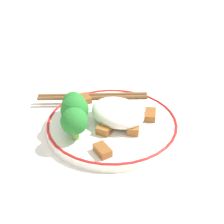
{
  "coord_description": "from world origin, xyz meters",
  "views": [
    {
      "loc": [
        -0.3,
        0.35,
        0.33
      ],
      "look_at": [
        0.0,
        0.0,
        0.03
      ],
      "focal_mm": 50.0,
      "sensor_mm": 36.0,
      "label": 1
    }
  ],
  "objects": [
    {
      "name": "meat_near_front",
      "position": [
        -0.05,
        0.08,
        0.02
      ],
      "size": [
        0.03,
        0.03,
        0.01
      ],
      "color": "brown",
      "rests_on": "plate"
    },
    {
      "name": "broccoli_back_right",
      "position": [
        0.01,
        0.08,
        0.05
      ],
      "size": [
        0.04,
        0.04,
        0.06
      ],
      "color": "#72AD4C",
      "rests_on": "plate"
    },
    {
      "name": "chopsticks",
      "position": [
        0.08,
        -0.04,
        0.02
      ],
      "size": [
        0.17,
        0.16,
        0.01
      ],
      "color": "brown",
      "rests_on": "plate"
    },
    {
      "name": "meat_near_left",
      "position": [
        -0.04,
        -0.06,
        0.02
      ],
      "size": [
        0.04,
        0.04,
        0.01
      ],
      "color": "brown",
      "rests_on": "plate"
    },
    {
      "name": "broccoli_back_left",
      "position": [
        0.07,
        0.03,
        0.04
      ],
      "size": [
        0.04,
        0.04,
        0.05
      ],
      "color": "#72AD4C",
      "rests_on": "plate"
    },
    {
      "name": "broccoli_back_center",
      "position": [
        0.04,
        0.05,
        0.05
      ],
      "size": [
        0.05,
        0.05,
        0.06
      ],
      "color": "#72AD4C",
      "rests_on": "plate"
    },
    {
      "name": "meat_on_rice_edge",
      "position": [
        0.09,
        -0.02,
        0.02
      ],
      "size": [
        0.03,
        0.03,
        0.01
      ],
      "color": "brown",
      "rests_on": "plate"
    },
    {
      "name": "ground_plane",
      "position": [
        0.0,
        0.0,
        0.0
      ],
      "size": [
        3.0,
        3.0,
        0.0
      ],
      "primitive_type": "plane",
      "color": "silver"
    },
    {
      "name": "plate",
      "position": [
        0.0,
        0.0,
        0.01
      ],
      "size": [
        0.23,
        0.23,
        0.02
      ],
      "color": "white",
      "rests_on": "ground_plane"
    },
    {
      "name": "meat_near_back",
      "position": [
        0.02,
        -0.02,
        0.02
      ],
      "size": [
        0.04,
        0.04,
        0.01
      ],
      "color": "brown",
      "rests_on": "plate"
    },
    {
      "name": "meat_mid_left",
      "position": [
        -0.05,
        0.0,
        0.02
      ],
      "size": [
        0.03,
        0.03,
        0.01
      ],
      "color": "#995B28",
      "rests_on": "plate"
    },
    {
      "name": "rice_mound",
      "position": [
        -0.01,
        -0.01,
        0.03
      ],
      "size": [
        0.1,
        0.08,
        0.04
      ],
      "color": "white",
      "rests_on": "plate"
    },
    {
      "name": "meat_near_right",
      "position": [
        -0.01,
        0.03,
        0.02
      ],
      "size": [
        0.03,
        0.03,
        0.01
      ],
      "color": "#995B28",
      "rests_on": "plate"
    }
  ]
}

